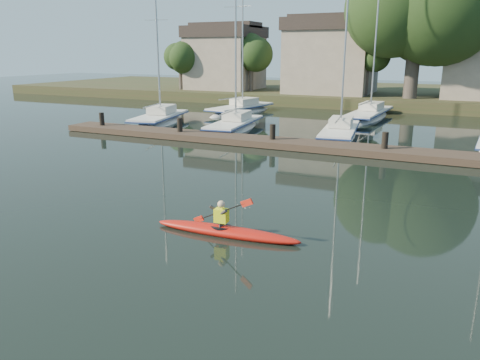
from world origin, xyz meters
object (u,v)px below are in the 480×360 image
at_px(sailboat_0, 160,126).
at_px(kayak, 225,229).
at_px(sailboat_1, 235,132).
at_px(sailboat_6, 369,121).
at_px(sailboat_2, 339,139).
at_px(dock, 325,147).
at_px(sailboat_5, 241,115).

bearing_deg(sailboat_0, kayak, -62.67).
height_order(sailboat_1, sailboat_6, sailboat_6).
bearing_deg(sailboat_2, sailboat_6, 81.55).
bearing_deg(sailboat_6, sailboat_1, -123.69).
xyz_separation_m(kayak, sailboat_0, (-14.01, 17.13, -0.38)).
height_order(dock, sailboat_0, sailboat_0).
relative_size(sailboat_0, sailboat_1, 0.93).
bearing_deg(kayak, sailboat_1, 111.37).
distance_m(sailboat_1, sailboat_2, 7.01).
xyz_separation_m(dock, sailboat_1, (-7.30, 4.13, -0.39)).
distance_m(sailboat_0, sailboat_2, 13.18).
bearing_deg(sailboat_2, sailboat_1, 175.15).
bearing_deg(kayak, sailboat_2, 89.24).
bearing_deg(kayak, sailboat_6, 87.97).
xyz_separation_m(kayak, sailboat_2, (-0.83, 17.21, -0.34)).
bearing_deg(sailboat_1, sailboat_2, -3.46).
bearing_deg(kayak, dock, 88.86).
distance_m(sailboat_0, sailboat_6, 16.21).
distance_m(sailboat_0, sailboat_5, 8.56).
bearing_deg(sailboat_2, kayak, -94.77).
height_order(sailboat_5, sailboat_6, sailboat_6).
bearing_deg(dock, sailboat_2, 93.87).
bearing_deg(kayak, sailboat_0, 125.77).
xyz_separation_m(kayak, dock, (-0.53, 12.76, 0.03)).
bearing_deg(sailboat_6, sailboat_5, -170.60).
height_order(kayak, sailboat_2, sailboat_2).
bearing_deg(sailboat_1, dock, -35.60).
distance_m(dock, sailboat_2, 4.48).
relative_size(kayak, sailboat_6, 0.28).
distance_m(sailboat_5, sailboat_6, 10.64).
xyz_separation_m(kayak, sailboat_1, (-7.83, 16.89, -0.35)).
height_order(dock, sailboat_2, sailboat_2).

